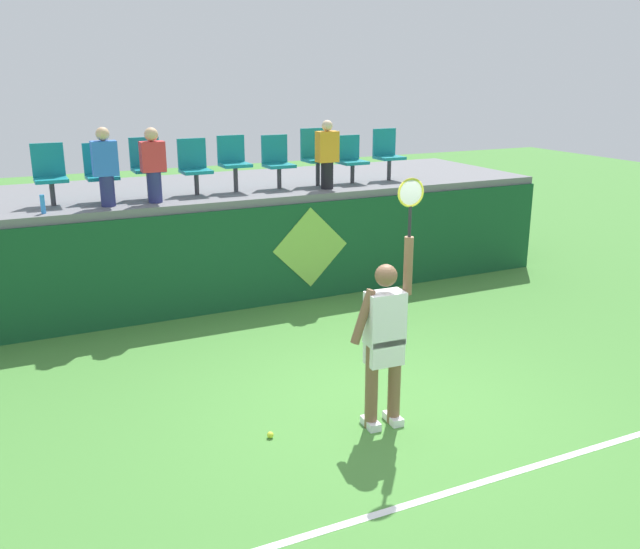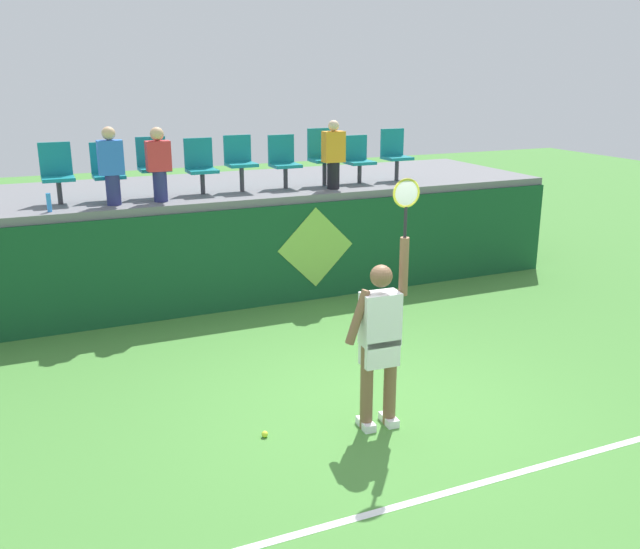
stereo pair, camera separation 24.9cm
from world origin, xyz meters
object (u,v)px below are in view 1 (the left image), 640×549
stadium_chair_5 (277,160)px  stadium_chair_8 (387,152)px  stadium_chair_2 (147,164)px  tennis_ball (270,435)px  stadium_chair_7 (351,157)px  stadium_chair_4 (234,160)px  spectator_2 (153,164)px  tennis_player (385,336)px  spectator_0 (105,166)px  stadium_chair_6 (316,154)px  stadium_chair_0 (50,172)px  stadium_chair_1 (101,170)px  stadium_chair_3 (194,165)px  spectator_1 (327,154)px  water_bottle (43,204)px

stadium_chair_5 → stadium_chair_8: size_ratio=0.96×
stadium_chair_2 → tennis_ball: bearing=-88.9°
tennis_ball → stadium_chair_7: (3.33, 4.65, 2.06)m
stadium_chair_4 → spectator_2: (-1.35, -0.44, 0.07)m
tennis_player → spectator_0: bearing=113.1°
stadium_chair_4 → stadium_chair_6: 1.42m
tennis_player → stadium_chair_5: 5.10m
stadium_chair_2 → stadium_chair_5: (2.08, 0.00, -0.04)m
stadium_chair_0 → stadium_chair_4: (2.70, -0.01, 0.03)m
stadium_chair_5 → stadium_chair_6: 0.69m
tennis_ball → stadium_chair_6: bearing=60.0°
stadium_chair_4 → stadium_chair_5: size_ratio=1.03×
stadium_chair_1 → spectator_0: (-0.00, -0.45, 0.12)m
tennis_player → stadium_chair_3: 5.05m
stadium_chair_0 → stadium_chair_1: size_ratio=1.03×
stadium_chair_7 → stadium_chair_6: bearing=179.5°
stadium_chair_2 → stadium_chair_8: bearing=0.0°
stadium_chair_2 → stadium_chair_5: 2.08m
tennis_ball → stadium_chair_2: (-0.09, 4.65, 2.14)m
spectator_2 → stadium_chair_6: bearing=9.2°
stadium_chair_8 → spectator_1: size_ratio=0.80×
stadium_chair_4 → stadium_chair_8: size_ratio=0.99×
spectator_2 → spectator_1: bearing=0.4°
water_bottle → spectator_0: 0.99m
stadium_chair_0 → stadium_chair_8: bearing=-0.0°
stadium_chair_0 → stadium_chair_2: 1.36m
water_bottle → stadium_chair_7: size_ratio=0.32×
water_bottle → stadium_chair_8: bearing=6.2°
stadium_chair_2 → stadium_chair_4: stadium_chair_2 is taller
tennis_ball → stadium_chair_8: stadium_chair_8 is taller
stadium_chair_3 → spectator_0: size_ratio=0.77×
stadium_chair_7 → stadium_chair_2: bearing=180.0°
tennis_player → tennis_ball: 1.50m
stadium_chair_8 → spectator_2: size_ratio=0.82×
stadium_chair_7 → stadium_chair_3: bearing=179.9°
stadium_chair_1 → stadium_chair_5: (2.74, -0.00, 0.01)m
stadium_chair_6 → stadium_chair_8: 1.37m
stadium_chair_2 → spectator_2: 0.45m
stadium_chair_0 → spectator_1: (4.13, -0.43, 0.10)m
water_bottle → spectator_0: size_ratio=0.23×
stadium_chair_3 → stadium_chair_7: bearing=-0.1°
stadium_chair_1 → stadium_chair_5: stadium_chair_5 is taller
stadium_chair_4 → stadium_chair_8: stadium_chair_8 is taller
spectator_0 → stadium_chair_7: bearing=6.3°
stadium_chair_7 → stadium_chair_8: size_ratio=0.90×
stadium_chair_3 → stadium_chair_2: bearing=-179.7°
spectator_0 → spectator_2: 0.66m
stadium_chair_2 → stadium_chair_1: bearing=179.7°
stadium_chair_3 → spectator_2: 0.85m
tennis_ball → stadium_chair_0: stadium_chair_0 is taller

